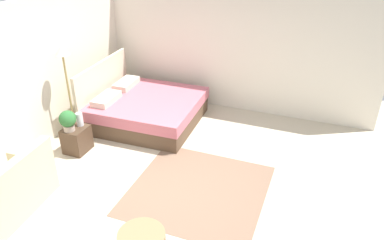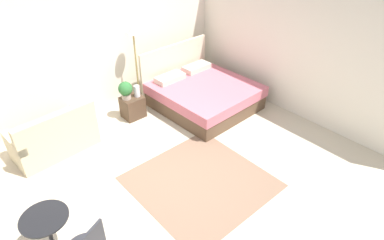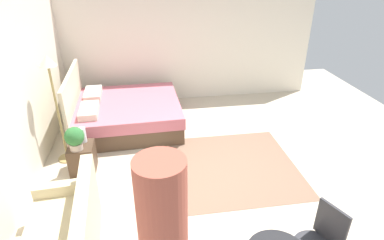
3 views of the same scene
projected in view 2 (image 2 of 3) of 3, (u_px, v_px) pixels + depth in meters
name	position (u px, v px, depth m)	size (l,w,h in m)	color
ground_plane	(180.00, 180.00, 5.42)	(9.39, 8.70, 0.02)	beige
wall_back	(86.00, 55.00, 6.49)	(9.39, 0.12, 2.56)	silver
wall_right	(304.00, 56.00, 6.47)	(0.12, 5.70, 2.56)	silver
area_rug	(200.00, 182.00, 5.36)	(2.00, 2.00, 0.01)	#7F604C
bed	(202.00, 93.00, 7.22)	(1.94, 2.06, 1.17)	brown
couch	(55.00, 138.00, 5.87)	(1.45, 0.84, 0.89)	beige
nightstand	(133.00, 107.00, 6.88)	(0.43, 0.38, 0.46)	#473323
potted_plant	(125.00, 90.00, 6.60)	(0.29, 0.29, 0.37)	tan
vase	(137.00, 91.00, 6.73)	(0.12, 0.12, 0.24)	silver
floor_lamp	(135.00, 47.00, 6.68)	(0.30, 0.30, 1.77)	#99844C
balcony_table	(48.00, 229.00, 4.01)	(0.57, 0.57, 0.69)	black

